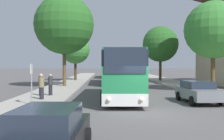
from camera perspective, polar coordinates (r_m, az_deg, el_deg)
The scene contains 15 objects.
ground_plane at distance 14.10m, azimuth 7.94°, elevation -9.39°, with size 300.00×300.00×0.00m, color #565454.
sidewalk_left at distance 14.67m, azimuth -20.49°, elevation -8.74°, with size 4.00×120.00×0.15m, color #A39E93.
bus_front at distance 19.72m, azimuth 2.13°, elevation -0.81°, with size 3.11×10.96×3.56m.
bus_middle at distance 35.24m, azimuth 0.49°, elevation 0.09°, with size 3.06×12.05×3.55m.
bus_rear at distance 51.40m, azimuth -0.14°, elevation 0.35°, with size 2.98×10.95×3.37m.
parked_car_left_curb at distance 7.26m, azimuth -13.67°, elevation -13.38°, with size 2.09×4.15×1.49m.
parked_car_right_near at distance 18.71m, azimuth 18.23°, elevation -4.42°, with size 2.21×4.38×1.47m.
bus_stop_sign at distance 16.59m, azimuth -17.12°, elevation -1.90°, with size 0.08×0.45×2.51m.
pedestrian_waiting_near at distance 21.32m, azimuth -15.22°, elevation -3.04°, with size 0.36×0.36×1.73m.
pedestrian_waiting_far at distance 19.03m, azimuth -15.08°, elevation -3.48°, with size 0.36×0.36×1.77m.
pedestrian_walking_back at distance 21.31m, azimuth -13.25°, elevation -3.09°, with size 0.36×0.36×1.69m.
tree_left_near at distance 41.48m, azimuth -7.99°, elevation 4.47°, with size 4.53×4.53×7.08m.
tree_left_far at distance 30.45m, azimuth -10.36°, elevation 9.69°, with size 6.72×6.72×10.30m.
tree_right_near at distance 40.49m, azimuth 10.49°, elevation 5.55°, with size 5.40×5.40×8.22m.
tree_right_mid at distance 27.27m, azimuth 21.17°, elevation 8.13°, with size 5.54×5.54×8.54m.
Camera 1 is at (-2.31, -13.66, 2.60)m, focal length 42.00 mm.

